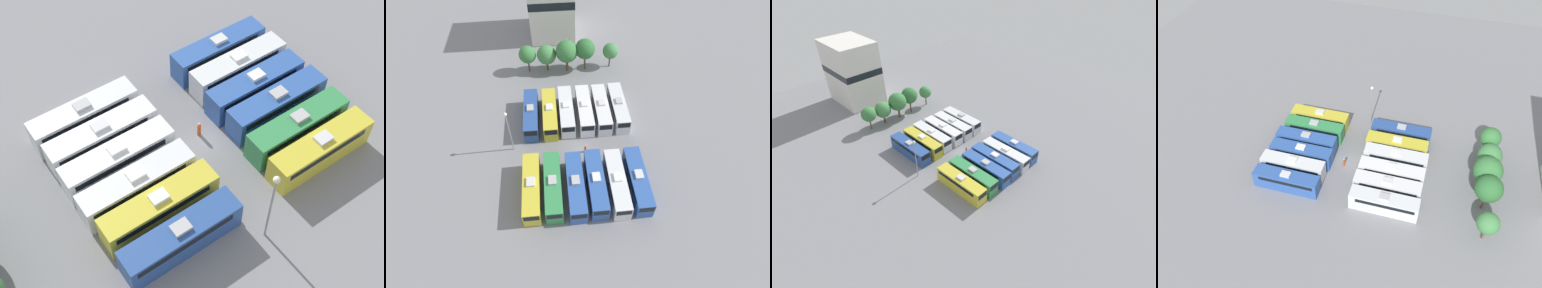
# 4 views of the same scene
# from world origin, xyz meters

# --- Properties ---
(ground_plane) EXTENTS (124.79, 124.79, 0.00)m
(ground_plane) POSITION_xyz_m (0.00, 0.00, 0.00)
(ground_plane) COLOR gray
(bus_0) EXTENTS (2.59, 11.10, 3.55)m
(bus_0) POSITION_xyz_m (-8.28, -7.85, 1.76)
(bus_0) COLOR gold
(bus_0) RESTS_ON ground_plane
(bus_1) EXTENTS (2.59, 11.10, 3.55)m
(bus_1) POSITION_xyz_m (-5.03, -7.86, 1.76)
(bus_1) COLOR #338C4C
(bus_1) RESTS_ON ground_plane
(bus_2) EXTENTS (2.59, 11.10, 3.55)m
(bus_2) POSITION_xyz_m (-1.56, -8.22, 1.76)
(bus_2) COLOR #2D56A8
(bus_2) RESTS_ON ground_plane
(bus_3) EXTENTS (2.59, 11.10, 3.55)m
(bus_3) POSITION_xyz_m (1.61, -8.00, 1.76)
(bus_3) COLOR #2D56A8
(bus_3) RESTS_ON ground_plane
(bus_4) EXTENTS (2.59, 11.10, 3.55)m
(bus_4) POSITION_xyz_m (4.83, -8.30, 1.76)
(bus_4) COLOR silver
(bus_4) RESTS_ON ground_plane
(bus_5) EXTENTS (2.59, 11.10, 3.55)m
(bus_5) POSITION_xyz_m (8.13, -8.14, 1.76)
(bus_5) COLOR #2D56A8
(bus_5) RESTS_ON ground_plane
(bus_6) EXTENTS (2.59, 11.10, 3.55)m
(bus_6) POSITION_xyz_m (-8.35, 8.13, 1.76)
(bus_6) COLOR #284C93
(bus_6) RESTS_ON ground_plane
(bus_7) EXTENTS (2.59, 11.10, 3.55)m
(bus_7) POSITION_xyz_m (-4.86, 8.00, 1.76)
(bus_7) COLOR gold
(bus_7) RESTS_ON ground_plane
(bus_8) EXTENTS (2.59, 11.10, 3.55)m
(bus_8) POSITION_xyz_m (-1.75, 8.38, 1.76)
(bus_8) COLOR silver
(bus_8) RESTS_ON ground_plane
(bus_9) EXTENTS (2.59, 11.10, 3.55)m
(bus_9) POSITION_xyz_m (1.69, 8.32, 1.76)
(bus_9) COLOR white
(bus_9) RESTS_ON ground_plane
(bus_10) EXTENTS (2.59, 11.10, 3.55)m
(bus_10) POSITION_xyz_m (4.90, 8.25, 1.76)
(bus_10) COLOR silver
(bus_10) RESTS_ON ground_plane
(bus_11) EXTENTS (2.59, 11.10, 3.55)m
(bus_11) POSITION_xyz_m (8.18, 8.41, 1.76)
(bus_11) COLOR silver
(bus_11) RESTS_ON ground_plane
(worker_person) EXTENTS (0.36, 0.36, 1.78)m
(worker_person) POSITION_xyz_m (0.88, -0.40, 0.83)
(worker_person) COLOR #CC4C19
(worker_person) RESTS_ON ground_plane
(light_pole) EXTENTS (0.60, 0.60, 8.85)m
(light_pole) POSITION_xyz_m (-11.58, 1.47, 5.90)
(light_pole) COLOR gray
(light_pole) RESTS_ON ground_plane
(tree_0) EXTENTS (3.72, 3.72, 6.12)m
(tree_0) POSITION_xyz_m (-8.84, 23.77, 4.24)
(tree_0) COLOR brown
(tree_0) RESTS_ON ground_plane
(tree_1) EXTENTS (4.12, 4.12, 5.96)m
(tree_1) POSITION_xyz_m (-4.77, 23.79, 3.88)
(tree_1) COLOR brown
(tree_1) RESTS_ON ground_plane
(tree_2) EXTENTS (4.72, 4.72, 7.06)m
(tree_2) POSITION_xyz_m (-0.44, 23.39, 4.68)
(tree_2) COLOR brown
(tree_2) RESTS_ON ground_plane
(tree_3) EXTENTS (4.33, 4.33, 7.10)m
(tree_3) POSITION_xyz_m (3.54, 23.55, 4.92)
(tree_3) COLOR brown
(tree_3) RESTS_ON ground_plane
(tree_4) EXTENTS (3.40, 3.40, 5.63)m
(tree_4) POSITION_xyz_m (9.17, 23.82, 3.91)
(tree_4) COLOR brown
(tree_4) RESTS_ON ground_plane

